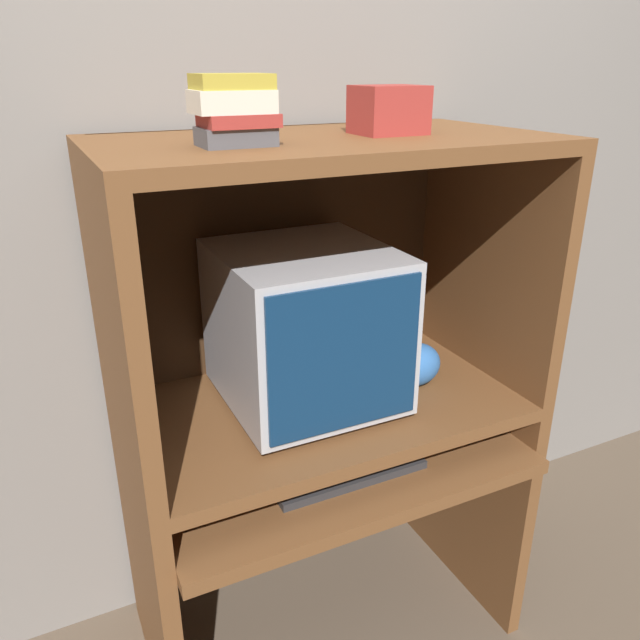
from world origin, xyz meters
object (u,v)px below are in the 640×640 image
object	(u,v)px
storage_box	(389,110)
mouse	(434,440)
keyboard	(344,468)
crt_monitor	(306,326)
book_stack	(234,110)
snack_bag	(415,365)

from	to	relation	value
storage_box	mouse	bearing A→B (deg)	-51.66
keyboard	storage_box	xyz separation A→B (m)	(0.17, 0.13, 0.83)
crt_monitor	mouse	size ratio (longest dim) A/B	6.59
book_stack	storage_box	size ratio (longest dim) A/B	1.04
keyboard	crt_monitor	bearing A→B (deg)	99.50
storage_box	keyboard	bearing A→B (deg)	-141.89
crt_monitor	keyboard	xyz separation A→B (m)	(0.03, -0.16, -0.33)
mouse	keyboard	bearing A→B (deg)	-179.49
snack_bag	book_stack	bearing A→B (deg)	-174.85
snack_bag	keyboard	bearing A→B (deg)	-157.24
crt_monitor	book_stack	world-z (taller)	book_stack
snack_bag	crt_monitor	bearing A→B (deg)	170.79
snack_bag	mouse	bearing A→B (deg)	-91.54
mouse	storage_box	world-z (taller)	storage_box
book_stack	mouse	bearing A→B (deg)	-8.02
book_stack	storage_box	bearing A→B (deg)	9.07
snack_bag	storage_box	world-z (taller)	storage_box
snack_bag	storage_box	xyz separation A→B (m)	(-0.11, 0.02, 0.66)
crt_monitor	snack_bag	size ratio (longest dim) A/B	3.01
mouse	storage_box	bearing A→B (deg)	128.34
keyboard	mouse	bearing A→B (deg)	0.51
crt_monitor	storage_box	distance (m)	0.55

